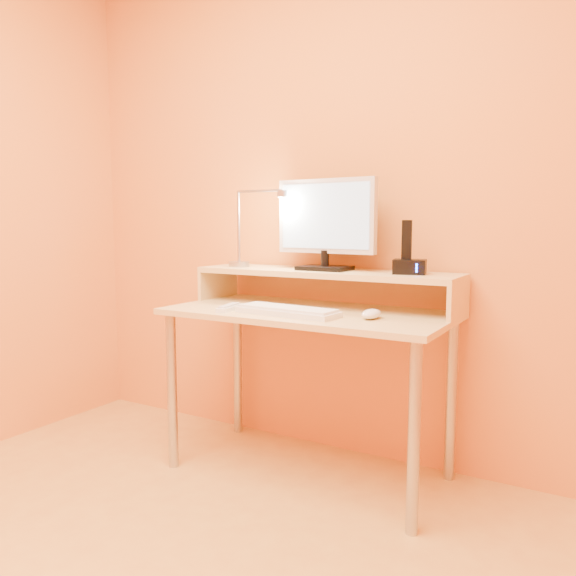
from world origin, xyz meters
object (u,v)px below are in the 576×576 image
Objects in this scene: monitor_panel at (326,216)px; phone_dock at (410,267)px; mouse at (371,314)px; keyboard at (288,312)px; remote_control at (229,308)px; lamp_base at (239,264)px.

phone_dock is (0.39, -0.01, -0.21)m from monitor_panel.
monitor_panel is at bearing 145.90° from mouse.
keyboard is 2.54× the size of remote_control.
monitor_panel is 2.80× the size of remote_control.
monitor_panel reaches higher than lamp_base.
keyboard is at bearing -89.41° from monitor_panel.
lamp_base is at bearing -171.06° from monitor_panel.
remote_control is at bearing -62.43° from lamp_base.
lamp_base is 0.88× the size of mouse.
remote_control is at bearing -170.83° from keyboard.
monitor_panel is 0.54m from mouse.
monitor_panel is 3.68× the size of phone_dock.
keyboard is at bearing -156.55° from phone_dock.
mouse reaches higher than remote_control.
phone_dock is at bearing 40.90° from keyboard.
keyboard is (0.43, -0.27, -0.16)m from lamp_base.
phone_dock is 0.53m from keyboard.
monitor_panel is at bearing 37.03° from remote_control.
mouse is at bearing -2.38° from remote_control.
monitor_panel is at bearing 5.16° from lamp_base.
keyboard is (-0.41, -0.30, -0.18)m from phone_dock.
lamp_base reaches higher than mouse.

